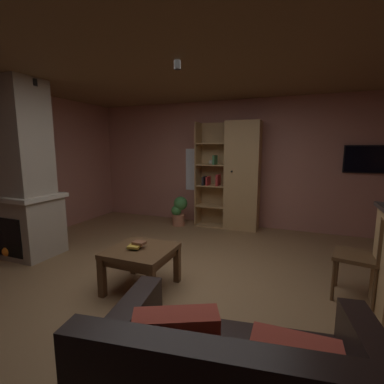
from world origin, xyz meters
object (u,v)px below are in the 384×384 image
Objects in this scene: coffee_table at (141,256)px; dining_chair at (366,252)px; potted_floor_plant at (179,210)px; wall_mounted_tv at (371,159)px; bookshelf_cabinet at (238,176)px; table_book_0 at (133,247)px; stone_fireplace at (20,179)px; table_book_1 at (134,247)px; table_book_2 at (139,243)px.

dining_chair is (2.27, 0.65, 0.14)m from coffee_table.
potted_floor_plant is 0.71× the size of wall_mounted_tv.
bookshelf_cabinet reaches higher than table_book_0.
bookshelf_cabinet is 2.26m from wall_mounted_tv.
coffee_table is at bearing -163.92° from dining_chair.
stone_fireplace is 4.20× the size of potted_floor_plant.
bookshelf_cabinet is 17.89× the size of table_book_0.
coffee_table is at bearing 49.45° from table_book_1.
table_book_0 is 0.14× the size of wall_mounted_tv.
bookshelf_cabinet is 1.37m from potted_floor_plant.
table_book_2 is 0.15× the size of dining_chair.
table_book_2 is at bearing -100.08° from bookshelf_cabinet.
stone_fireplace is at bearing -150.87° from wall_mounted_tv.
coffee_table is at bearing -6.96° from stone_fireplace.
stone_fireplace is 18.69× the size of table_book_2.
table_book_1 is at bearing -100.37° from bookshelf_cabinet.
dining_chair reaches higher than potted_floor_plant.
bookshelf_cabinet is at bearing 79.92° from table_book_2.
table_book_2 is at bearing -6.93° from stone_fireplace.
coffee_table is (2.18, -0.27, -0.74)m from stone_fireplace.
stone_fireplace is at bearing -123.57° from potted_floor_plant.
bookshelf_cabinet is 16.22× the size of table_book_1.
table_book_0 is (-0.08, -0.03, 0.10)m from coffee_table.
bookshelf_cabinet reaches higher than dining_chair.
stone_fireplace is 2.82m from potted_floor_plant.
stone_fireplace reaches higher than potted_floor_plant.
coffee_table is (-0.47, -2.77, -0.64)m from bookshelf_cabinet.
dining_chair is (4.45, 0.39, -0.60)m from stone_fireplace.
dining_chair reaches higher than table_book_1.
table_book_2 is 0.22× the size of potted_floor_plant.
coffee_table is 0.15m from table_book_2.
bookshelf_cabinet reaches higher than coffee_table.
table_book_1 is at bearing -113.02° from table_book_2.
stone_fireplace is 3.64m from bookshelf_cabinet.
table_book_1 is (-0.52, -2.82, -0.52)m from bookshelf_cabinet.
coffee_table is 2.61m from potted_floor_plant.
dining_chair is (1.80, -2.11, -0.50)m from bookshelf_cabinet.
stone_fireplace is 1.21× the size of bookshelf_cabinet.
wall_mounted_tv is (2.69, 2.98, 1.00)m from coffee_table.
table_book_1 is 2.66m from potted_floor_plant.
wall_mounted_tv is (2.71, 2.97, 0.85)m from table_book_2.
dining_chair is at bearing 17.05° from table_book_1.
table_book_0 is 2.44m from dining_chair.
table_book_0 reaches higher than coffee_table.
table_book_1 is 0.07m from table_book_2.
bookshelf_cabinet reaches higher than table_book_1.
dining_chair is 1.54× the size of potted_floor_plant.
dining_chair is at bearing -32.31° from potted_floor_plant.
wall_mounted_tv is at bearing 29.13° from stone_fireplace.
potted_floor_plant is (-0.66, 2.52, -0.22)m from table_book_2.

